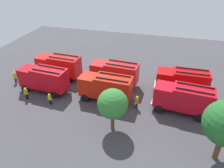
% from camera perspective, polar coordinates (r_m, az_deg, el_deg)
% --- Properties ---
extents(ground_plane, '(55.73, 55.73, 0.00)m').
position_cam_1_polar(ground_plane, '(31.37, 0.00, -2.19)').
color(ground_plane, '#423F44').
extents(fire_truck_0, '(7.22, 2.80, 3.88)m').
position_cam_1_polar(fire_truck_0, '(31.48, 18.14, 0.82)').
color(fire_truck_0, red).
rests_on(fire_truck_0, ground).
extents(fire_truck_1, '(7.36, 3.19, 3.88)m').
position_cam_1_polar(fire_truck_1, '(32.04, 0.72, 3.03)').
color(fire_truck_1, red).
rests_on(fire_truck_1, ground).
extents(fire_truck_2, '(7.32, 3.08, 3.88)m').
position_cam_1_polar(fire_truck_2, '(35.27, -13.91, 4.84)').
color(fire_truck_2, red).
rests_on(fire_truck_2, ground).
extents(fire_truck_3, '(7.41, 3.34, 3.88)m').
position_cam_1_polar(fire_truck_3, '(27.81, 18.45, -3.52)').
color(fire_truck_3, red).
rests_on(fire_truck_3, ground).
extents(fire_truck_4, '(7.31, 3.04, 3.88)m').
position_cam_1_polar(fire_truck_4, '(28.59, -1.66, -0.71)').
color(fire_truck_4, red).
rests_on(fire_truck_4, ground).
extents(fire_truck_5, '(7.36, 3.19, 3.88)m').
position_cam_1_polar(fire_truck_5, '(32.05, -17.65, 1.47)').
color(fire_truck_5, red).
rests_on(fire_truck_5, ground).
extents(firefighter_0, '(0.29, 0.45, 1.62)m').
position_cam_1_polar(firefighter_0, '(33.52, -6.96, 1.70)').
color(firefighter_0, black).
rests_on(firefighter_0, ground).
extents(firefighter_1, '(0.35, 0.47, 1.79)m').
position_cam_1_polar(firefighter_1, '(31.64, -21.84, -2.22)').
color(firefighter_1, black).
rests_on(firefighter_1, ground).
extents(firefighter_2, '(0.35, 0.47, 1.81)m').
position_cam_1_polar(firefighter_2, '(27.86, 6.62, -4.68)').
color(firefighter_2, black).
rests_on(firefighter_2, ground).
extents(firefighter_3, '(0.46, 0.31, 1.60)m').
position_cam_1_polar(firefighter_3, '(29.61, -16.17, -3.78)').
color(firefighter_3, black).
rests_on(firefighter_3, ground).
extents(firefighter_4, '(0.47, 0.35, 1.83)m').
position_cam_1_polar(firefighter_4, '(36.49, -24.36, 1.78)').
color(firefighter_4, black).
rests_on(firefighter_4, ground).
extents(tree_1, '(3.35, 3.35, 5.20)m').
position_cam_1_polar(tree_1, '(23.09, 0.17, -5.32)').
color(tree_1, brown).
rests_on(tree_1, ground).
extents(traffic_cone_0, '(0.48, 0.48, 0.69)m').
position_cam_1_polar(traffic_cone_0, '(34.49, 18.96, -0.07)').
color(traffic_cone_0, '#F2600C').
rests_on(traffic_cone_0, ground).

